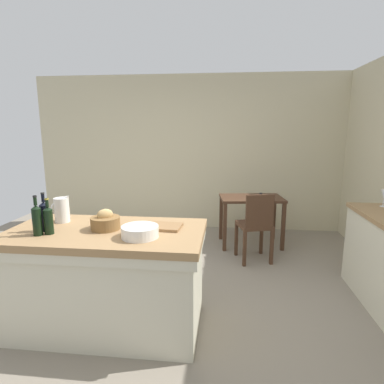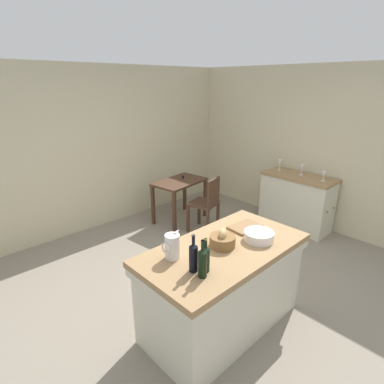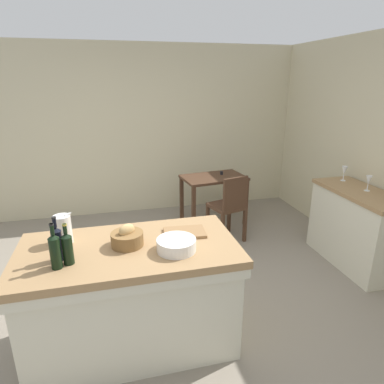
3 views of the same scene
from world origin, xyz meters
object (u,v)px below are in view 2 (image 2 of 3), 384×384
wash_bowl (259,236)px  cutting_board (245,227)px  side_cabinet (296,201)px  wine_glass_far_left (324,174)px  wooden_chair (207,203)px  bread_basket (222,240)px  wine_bottle_dark (205,258)px  wine_bottle_amber (193,257)px  writing_desk (180,187)px  island_table (223,284)px  pitcher (172,246)px  wine_glass_left (302,168)px  wine_glass_middle (280,163)px  wine_bottle_green (203,262)px

wash_bowl → cutting_board: size_ratio=0.87×
side_cabinet → wine_glass_far_left: size_ratio=7.71×
cutting_board → side_cabinet: bearing=14.4°
wooden_chair → bread_basket: (-1.39, -1.54, 0.44)m
cutting_board → wine_bottle_dark: wine_bottle_dark is taller
wine_bottle_dark → bread_basket: bearing=22.9°
wine_bottle_amber → wine_glass_far_left: size_ratio=2.14×
wooden_chair → writing_desk: bearing=91.6°
island_table → bread_basket: size_ratio=6.77×
island_table → side_cabinet: side_cabinet is taller
writing_desk → pitcher: size_ratio=3.65×
side_cabinet → cutting_board: bearing=-165.6°
wine_glass_far_left → wine_glass_left: bearing=81.4°
writing_desk → wooden_chair: 0.64m
pitcher → wine_glass_far_left: 3.08m
wooden_chair → wine_glass_middle: wine_glass_middle is taller
island_table → wine_bottle_green: (-0.48, -0.19, 0.54)m
wine_bottle_amber → wine_bottle_green: bearing=-90.7°
wine_bottle_dark → wine_glass_far_left: (3.02, 0.42, -0.00)m
writing_desk → wine_bottle_dark: (-1.77, -2.33, 0.39)m
wine_bottle_amber → wine_glass_far_left: 3.11m
pitcher → wine_bottle_amber: (-0.00, -0.27, 0.02)m
side_cabinet → writing_desk: bearing=129.3°
writing_desk → wine_glass_middle: size_ratio=5.32×
bread_basket → writing_desk: bearing=57.7°
island_table → wine_bottle_dark: (-0.41, -0.15, 0.53)m
wine_bottle_amber → bread_basket: bearing=12.5°
wooden_chair → pitcher: size_ratio=3.48×
wine_glass_far_left → writing_desk: bearing=123.0°
wine_bottle_dark → wine_glass_far_left: bearing=7.9°
wine_bottle_green → wooden_chair: bearing=43.2°
wine_bottle_green → wine_glass_far_left: (3.09, 0.46, -0.01)m
writing_desk → wine_bottle_dark: wine_bottle_dark is taller
bread_basket → wine_glass_middle: 2.87m
wooden_chair → wash_bowl: wash_bowl is taller
writing_desk → cutting_board: size_ratio=2.92×
wash_bowl → wine_glass_left: wine_glass_left is taller
pitcher → wine_glass_left: 3.18m
wine_bottle_dark → wine_bottle_green: wine_bottle_green is taller
side_cabinet → wine_glass_left: (0.06, 0.00, 0.57)m
wooden_chair → wine_glass_left: (1.29, -0.89, 0.51)m
wine_bottle_green → wine_glass_left: size_ratio=1.85×
wine_glass_middle → wine_bottle_green: bearing=-158.2°
wine_bottle_amber → wine_bottle_dark: bearing=-42.7°
bread_basket → cutting_board: bread_basket is taller
side_cabinet → wine_glass_left: 0.57m
bread_basket → wine_bottle_green: (-0.47, -0.21, 0.07)m
island_table → writing_desk: (1.36, 2.18, 0.13)m
island_table → writing_desk: island_table is taller
cutting_board → wine_bottle_amber: 0.96m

